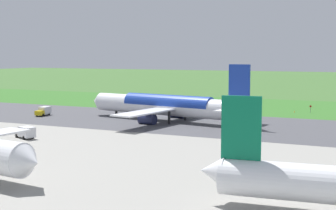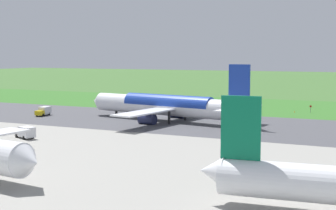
{
  "view_description": "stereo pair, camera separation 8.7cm",
  "coord_description": "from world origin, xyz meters",
  "views": [
    {
      "loc": [
        -40.77,
        118.36,
        18.28
      ],
      "look_at": [
        13.05,
        0.0,
        4.5
      ],
      "focal_mm": 51.38,
      "sensor_mm": 36.0,
      "label": 1
    },
    {
      "loc": [
        -40.85,
        118.32,
        18.28
      ],
      "look_at": [
        13.05,
        0.0,
        4.5
      ],
      "focal_mm": 51.38,
      "sensor_mm": 36.0,
      "label": 2
    }
  ],
  "objects": [
    {
      "name": "airliner_main",
      "position": [
        12.68,
        0.06,
        4.35
      ],
      "size": [
        54.02,
        44.4,
        15.88
      ],
      "color": "white",
      "rests_on": "ground"
    },
    {
      "name": "service_truck_fuel",
      "position": [
        51.85,
        4.38,
        1.4
      ],
      "size": [
        2.99,
        6.04,
        2.65
      ],
      "color": "gold",
      "rests_on": "ground"
    },
    {
      "name": "runway_asphalt",
      "position": [
        0.0,
        0.0,
        0.03
      ],
      "size": [
        600.0,
        40.78,
        0.06
      ],
      "primitive_type": "cube",
      "color": "#47474C",
      "rests_on": "ground"
    },
    {
      "name": "no_stopping_sign",
      "position": [
        -19.76,
        -34.9,
        1.46
      ],
      "size": [
        0.6,
        0.1,
        2.45
      ],
      "color": "slate",
      "rests_on": "ground"
    },
    {
      "name": "apron_concrete",
      "position": [
        0.0,
        57.97,
        0.03
      ],
      "size": [
        440.0,
        110.0,
        0.05
      ],
      "primitive_type": "cube",
      "color": "gray",
      "rests_on": "ground"
    },
    {
      "name": "grass_verge_foreground",
      "position": [
        0.0,
        -36.0,
        0.02
      ],
      "size": [
        600.0,
        80.0,
        0.04
      ],
      "primitive_type": "cube",
      "color": "#346B27",
      "rests_on": "ground"
    },
    {
      "name": "ground_plane",
      "position": [
        0.0,
        0.0,
        0.0
      ],
      "size": [
        800.0,
        800.0,
        0.0
      ],
      "primitive_type": "plane",
      "color": "#3D662D"
    },
    {
      "name": "traffic_cone_orange",
      "position": [
        -14.88,
        -34.81,
        0.28
      ],
      "size": [
        0.4,
        0.4,
        0.55
      ],
      "primitive_type": "cone",
      "color": "orange",
      "rests_on": "ground"
    },
    {
      "name": "service_truck_baggage",
      "position": [
        30.14,
        37.33,
        1.4
      ],
      "size": [
        6.22,
        4.24,
        2.65
      ],
      "color": "silver",
      "rests_on": "ground"
    }
  ]
}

